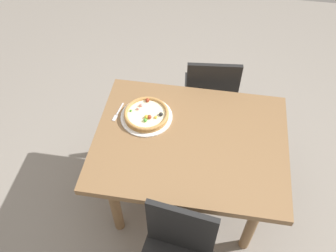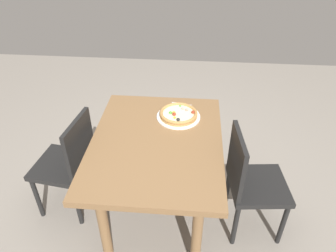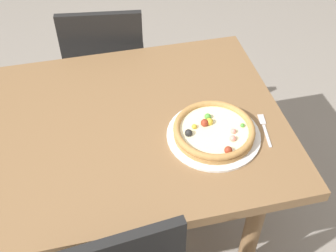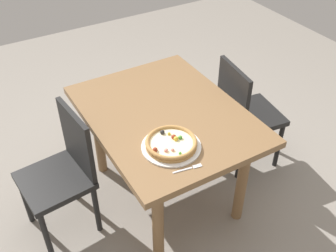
{
  "view_description": "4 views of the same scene",
  "coord_description": "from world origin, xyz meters",
  "px_view_note": "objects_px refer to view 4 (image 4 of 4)",
  "views": [
    {
      "loc": [
        -0.08,
        1.36,
        2.48
      ],
      "look_at": [
        0.15,
        -0.07,
        0.74
      ],
      "focal_mm": 38.44,
      "sensor_mm": 36.0,
      "label": 1
    },
    {
      "loc": [
        -1.72,
        -0.23,
        2.09
      ],
      "look_at": [
        0.15,
        -0.07,
        0.74
      ],
      "focal_mm": 33.85,
      "sensor_mm": 36.0,
      "label": 2
    },
    {
      "loc": [
        -0.09,
        -1.13,
        1.84
      ],
      "look_at": [
        0.15,
        -0.07,
        0.74
      ],
      "focal_mm": 45.82,
      "sensor_mm": 36.0,
      "label": 3
    },
    {
      "loc": [
        1.72,
        -0.99,
        2.19
      ],
      "look_at": [
        0.15,
        -0.07,
        0.74
      ],
      "focal_mm": 42.26,
      "sensor_mm": 36.0,
      "label": 4
    }
  ],
  "objects_px": {
    "chair_near": "(63,171)",
    "plate": "(171,147)",
    "dining_table": "(165,125)",
    "chair_far": "(244,112)",
    "pizza": "(171,143)",
    "fork": "(190,168)"
  },
  "relations": [
    {
      "from": "chair_near",
      "to": "plate",
      "type": "bearing_deg",
      "value": -131.76
    },
    {
      "from": "dining_table",
      "to": "chair_far",
      "type": "relative_size",
      "value": 1.37
    },
    {
      "from": "dining_table",
      "to": "pizza",
      "type": "distance_m",
      "value": 0.36
    },
    {
      "from": "chair_far",
      "to": "pizza",
      "type": "xyz_separation_m",
      "value": [
        0.31,
        -0.81,
        0.28
      ]
    },
    {
      "from": "dining_table",
      "to": "chair_near",
      "type": "bearing_deg",
      "value": -97.31
    },
    {
      "from": "plate",
      "to": "chair_near",
      "type": "bearing_deg",
      "value": -126.05
    },
    {
      "from": "chair_near",
      "to": "fork",
      "type": "relative_size",
      "value": 5.24
    },
    {
      "from": "dining_table",
      "to": "fork",
      "type": "bearing_deg",
      "value": -15.39
    },
    {
      "from": "chair_far",
      "to": "fork",
      "type": "height_order",
      "value": "chair_far"
    },
    {
      "from": "fork",
      "to": "plate",
      "type": "bearing_deg",
      "value": 98.86
    },
    {
      "from": "chair_near",
      "to": "pizza",
      "type": "bearing_deg",
      "value": -131.75
    },
    {
      "from": "chair_far",
      "to": "plate",
      "type": "xyz_separation_m",
      "value": [
        0.31,
        -0.81,
        0.25
      ]
    },
    {
      "from": "dining_table",
      "to": "fork",
      "type": "relative_size",
      "value": 7.21
    },
    {
      "from": "plate",
      "to": "pizza",
      "type": "xyz_separation_m",
      "value": [
        -0.0,
        -0.0,
        0.03
      ]
    },
    {
      "from": "pizza",
      "to": "plate",
      "type": "bearing_deg",
      "value": 26.79
    },
    {
      "from": "plate",
      "to": "chair_far",
      "type": "bearing_deg",
      "value": 110.75
    },
    {
      "from": "pizza",
      "to": "chair_far",
      "type": "bearing_deg",
      "value": 110.72
    },
    {
      "from": "pizza",
      "to": "fork",
      "type": "relative_size",
      "value": 1.76
    },
    {
      "from": "chair_near",
      "to": "plate",
      "type": "xyz_separation_m",
      "value": [
        0.39,
        0.54,
        0.25
      ]
    },
    {
      "from": "plate",
      "to": "pizza",
      "type": "relative_size",
      "value": 1.16
    },
    {
      "from": "fork",
      "to": "chair_near",
      "type": "bearing_deg",
      "value": 141.62
    },
    {
      "from": "plate",
      "to": "pizza",
      "type": "bearing_deg",
      "value": -153.21
    }
  ]
}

